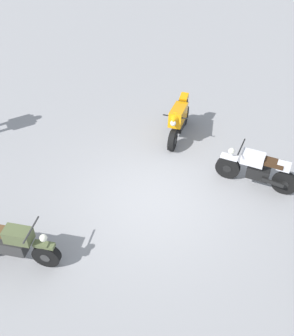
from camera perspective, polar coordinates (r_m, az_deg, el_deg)
ground_plane at (r=9.99m, az=1.03°, el=-4.49°), size 40.00×40.00×0.00m
motorcycle_silver_cruiser at (r=10.41m, az=15.41°, el=-0.18°), size 1.86×1.17×1.09m
motorcycle_olive_vintage at (r=8.87m, az=-18.36°, el=-10.17°), size 1.90×0.93×1.07m
motorcycle_orange_sportbike at (r=11.75m, az=4.50°, el=6.93°), size 1.01×1.87×1.14m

